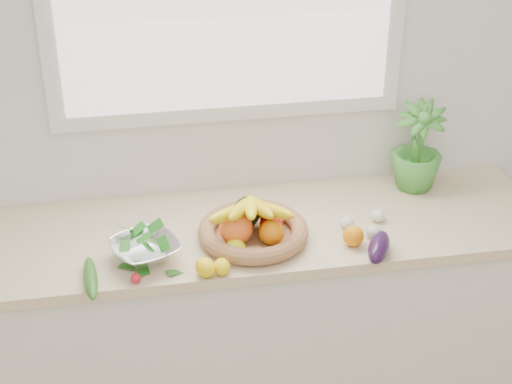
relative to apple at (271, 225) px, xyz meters
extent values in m
cube|color=white|center=(-0.10, 0.37, 0.41)|extent=(4.50, 0.02, 2.70)
cube|color=silver|center=(-0.10, 0.07, -0.51)|extent=(2.20, 0.58, 0.86)
cube|color=beige|center=(-0.10, 0.07, -0.06)|extent=(2.24, 0.62, 0.04)
sphere|color=orange|center=(0.27, -0.11, -0.01)|extent=(0.08, 0.08, 0.07)
ellipsoid|color=yellow|center=(-0.26, -0.21, -0.01)|extent=(0.09, 0.10, 0.06)
ellipsoid|color=yellow|center=(-0.21, -0.21, -0.01)|extent=(0.06, 0.07, 0.05)
ellipsoid|color=#CFCD0B|center=(-0.14, -0.11, -0.01)|extent=(0.09, 0.10, 0.07)
sphere|color=red|center=(0.00, 0.00, 0.00)|extent=(0.09, 0.09, 0.08)
cube|color=tan|center=(-0.12, -0.14, -0.02)|extent=(0.12, 0.05, 0.04)
ellipsoid|color=white|center=(0.40, 0.03, -0.02)|extent=(0.07, 0.07, 0.04)
ellipsoid|color=beige|center=(0.28, 0.00, -0.02)|extent=(0.06, 0.06, 0.04)
ellipsoid|color=beige|center=(0.35, -0.08, -0.02)|extent=(0.06, 0.06, 0.05)
ellipsoid|color=#260D33|center=(0.33, -0.20, -0.01)|extent=(0.15, 0.20, 0.07)
ellipsoid|color=#235E1B|center=(-0.63, -0.19, -0.02)|extent=(0.06, 0.24, 0.04)
sphere|color=red|center=(-0.49, -0.21, -0.03)|extent=(0.04, 0.04, 0.03)
imported|color=green|center=(0.62, 0.25, 0.14)|extent=(0.25, 0.25, 0.35)
cylinder|color=#AB704C|center=(-0.07, -0.02, -0.04)|extent=(0.37, 0.37, 0.01)
torus|color=#AD7B4D|center=(-0.07, -0.02, -0.01)|extent=(0.44, 0.44, 0.06)
sphere|color=orange|center=(-0.13, -0.05, 0.03)|extent=(0.13, 0.13, 0.12)
sphere|color=orange|center=(-0.01, -0.07, 0.01)|extent=(0.10, 0.10, 0.09)
sphere|color=orange|center=(0.01, 0.03, 0.01)|extent=(0.10, 0.10, 0.09)
ellipsoid|color=black|center=(-0.08, 0.05, 0.03)|extent=(0.11, 0.11, 0.12)
ellipsoid|color=yellow|center=(-0.14, -0.03, 0.08)|extent=(0.22, 0.21, 0.11)
ellipsoid|color=yellow|center=(-0.11, -0.02, 0.09)|extent=(0.16, 0.25, 0.11)
ellipsoid|color=yellow|center=(-0.08, -0.03, 0.09)|extent=(0.08, 0.26, 0.11)
ellipsoid|color=gold|center=(-0.05, -0.02, 0.09)|extent=(0.09, 0.26, 0.11)
ellipsoid|color=gold|center=(-0.01, -0.03, 0.08)|extent=(0.17, 0.25, 0.11)
cylinder|color=white|center=(-0.45, -0.08, -0.03)|extent=(0.12, 0.12, 0.02)
imported|color=white|center=(-0.45, -0.08, 0.00)|extent=(0.29, 0.29, 0.06)
ellipsoid|color=#175E1C|center=(-0.45, -0.08, 0.04)|extent=(0.22, 0.22, 0.07)
camera|label=1|loc=(-0.47, -2.31, 1.45)|focal=55.00mm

